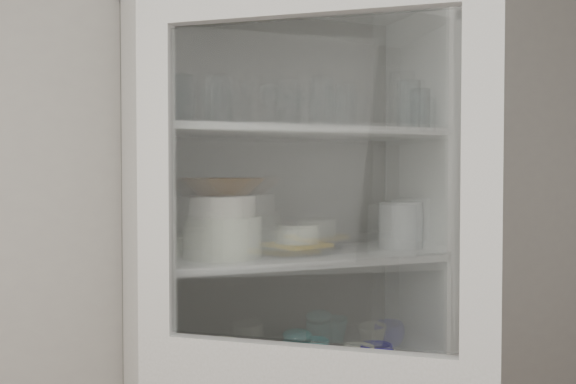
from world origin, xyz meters
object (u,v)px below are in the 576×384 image
object	(u,v)px
teal_jar	(297,352)
yellow_trivet	(297,245)
plate_stack_front	(223,237)
glass_platter	(297,249)
goblet_1	(270,105)
goblet_2	(296,108)
goblet_3	(337,111)
white_canister	(222,360)
mug_teal	(314,353)
plate_stack_back	(169,244)
grey_bowl_stack	(401,225)
mug_blue	(376,358)
pantry_cabinet	(281,346)
white_ramekin	(297,234)
goblet_0	(212,105)
cream_bowl	(222,206)
mug_white	(358,360)
terracotta_bowl	(222,187)
measuring_cups	(260,380)

from	to	relation	value
teal_jar	yellow_trivet	bearing A→B (deg)	-112.45
plate_stack_front	teal_jar	world-z (taller)	plate_stack_front
glass_platter	goblet_1	bearing A→B (deg)	146.02
goblet_2	goblet_3	xyz separation A→B (m)	(0.17, 0.02, -0.00)
teal_jar	white_canister	bearing A→B (deg)	-179.22
yellow_trivet	mug_teal	size ratio (longest dim) A/B	1.70
goblet_3	plate_stack_back	world-z (taller)	goblet_3
goblet_2	yellow_trivet	size ratio (longest dim) A/B	0.92
grey_bowl_stack	mug_blue	distance (m)	0.45
glass_platter	mug_teal	bearing A→B (deg)	25.16
plate_stack_back	teal_jar	world-z (taller)	plate_stack_back
pantry_cabinet	goblet_1	world-z (taller)	pantry_cabinet
plate_stack_front	mug_teal	size ratio (longest dim) A/B	2.38
white_ramekin	grey_bowl_stack	size ratio (longest dim) A/B	0.89
goblet_1	white_canister	xyz separation A→B (m)	(-0.17, -0.03, -0.82)
goblet_0	cream_bowl	distance (m)	0.36
goblet_0	grey_bowl_stack	world-z (taller)	goblet_0
goblet_3	glass_platter	distance (m)	0.51
goblet_2	mug_white	size ratio (longest dim) A/B	1.49
terracotta_bowl	mug_white	world-z (taller)	terracotta_bowl
white_ramekin	teal_jar	size ratio (longest dim) A/B	1.22
mug_blue	grey_bowl_stack	bearing A→B (deg)	9.46
cream_bowl	measuring_cups	size ratio (longest dim) A/B	2.09
cream_bowl	goblet_0	bearing A→B (deg)	86.79
cream_bowl	grey_bowl_stack	bearing A→B (deg)	1.34
goblet_3	plate_stack_back	distance (m)	0.74
glass_platter	goblet_2	bearing A→B (deg)	72.13
terracotta_bowl	glass_platter	distance (m)	0.34
plate_stack_front	glass_platter	distance (m)	0.27
grey_bowl_stack	yellow_trivet	bearing A→B (deg)	175.16
plate_stack_back	white_ramekin	xyz separation A→B (m)	(0.40, -0.11, 0.03)
white_ramekin	mug_teal	distance (m)	0.42
pantry_cabinet	cream_bowl	distance (m)	0.54
mug_blue	mug_teal	size ratio (longest dim) A/B	1.14
plate_stack_front	glass_platter	xyz separation A→B (m)	(0.27, 0.05, -0.05)
pantry_cabinet	plate_stack_front	world-z (taller)	pantry_cabinet
pantry_cabinet	goblet_1	size ratio (longest dim) A/B	12.75
goblet_0	white_ramekin	bearing A→B (deg)	-22.52
goblet_1	goblet_0	bearing A→B (deg)	163.05
teal_jar	goblet_0	bearing A→B (deg)	163.35
pantry_cabinet	plate_stack_back	size ratio (longest dim) A/B	10.69
measuring_cups	teal_jar	bearing A→B (deg)	33.97
goblet_3	white_canister	bearing A→B (deg)	-170.60
white_ramekin	grey_bowl_stack	bearing A→B (deg)	-4.84
measuring_cups	plate_stack_front	bearing A→B (deg)	157.89
glass_platter	white_ramekin	bearing A→B (deg)	0.00
goblet_1	goblet_2	distance (m)	0.10
terracotta_bowl	mug_blue	world-z (taller)	terracotta_bowl
yellow_trivet	plate_stack_front	bearing A→B (deg)	-170.06
cream_bowl	glass_platter	size ratio (longest dim) A/B	0.68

